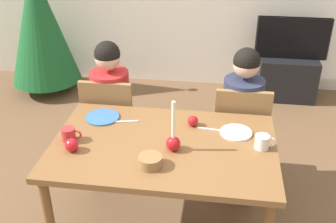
% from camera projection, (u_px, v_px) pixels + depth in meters
% --- Properties ---
extents(dining_table, '(1.40, 0.90, 0.75)m').
position_uv_depth(dining_table, '(164.00, 155.00, 2.57)').
color(dining_table, brown).
rests_on(dining_table, ground).
extents(chair_left, '(0.40, 0.40, 0.90)m').
position_uv_depth(chair_left, '(111.00, 122.00, 3.23)').
color(chair_left, olive).
rests_on(chair_left, ground).
extents(chair_right, '(0.40, 0.40, 0.90)m').
position_uv_depth(chair_right, '(240.00, 131.00, 3.11)').
color(chair_right, olive).
rests_on(chair_right, ground).
extents(person_left_child, '(0.30, 0.30, 1.17)m').
position_uv_depth(person_left_child, '(112.00, 113.00, 3.23)').
color(person_left_child, '#33384C').
rests_on(person_left_child, ground).
extents(person_right_child, '(0.30, 0.30, 1.17)m').
position_uv_depth(person_right_child, '(241.00, 122.00, 3.11)').
color(person_right_child, '#33384C').
rests_on(person_right_child, ground).
extents(tv_stand, '(0.64, 0.40, 0.48)m').
position_uv_depth(tv_stand, '(286.00, 78.00, 4.64)').
color(tv_stand, black).
rests_on(tv_stand, ground).
extents(tv, '(0.79, 0.05, 0.46)m').
position_uv_depth(tv, '(293.00, 38.00, 4.41)').
color(tv, black).
rests_on(tv, tv_stand).
extents(christmas_tree, '(0.79, 0.79, 1.56)m').
position_uv_depth(christmas_tree, '(39.00, 24.00, 4.52)').
color(christmas_tree, brown).
rests_on(christmas_tree, ground).
extents(candle_centerpiece, '(0.09, 0.09, 0.33)m').
position_uv_depth(candle_centerpiece, '(173.00, 140.00, 2.44)').
color(candle_centerpiece, red).
rests_on(candle_centerpiece, dining_table).
extents(plate_left, '(0.23, 0.23, 0.01)m').
position_uv_depth(plate_left, '(102.00, 117.00, 2.81)').
color(plate_left, teal).
rests_on(plate_left, dining_table).
extents(plate_right, '(0.21, 0.21, 0.01)m').
position_uv_depth(plate_right, '(236.00, 132.00, 2.63)').
color(plate_right, silver).
rests_on(plate_right, dining_table).
extents(mug_left, '(0.13, 0.09, 0.09)m').
position_uv_depth(mug_left, '(69.00, 134.00, 2.54)').
color(mug_left, '#B72D2D').
rests_on(mug_left, dining_table).
extents(mug_right, '(0.13, 0.09, 0.09)m').
position_uv_depth(mug_right, '(263.00, 142.00, 2.46)').
color(mug_right, silver).
rests_on(mug_right, dining_table).
extents(fork_left, '(0.18, 0.05, 0.01)m').
position_uv_depth(fork_left, '(125.00, 122.00, 2.76)').
color(fork_left, silver).
rests_on(fork_left, dining_table).
extents(fork_right, '(0.18, 0.03, 0.01)m').
position_uv_depth(fork_right, '(211.00, 129.00, 2.67)').
color(fork_right, silver).
rests_on(fork_right, dining_table).
extents(bowl_walnuts, '(0.14, 0.14, 0.07)m').
position_uv_depth(bowl_walnuts, '(150.00, 161.00, 2.31)').
color(bowl_walnuts, olive).
rests_on(bowl_walnuts, dining_table).
extents(apple_near_candle, '(0.08, 0.08, 0.08)m').
position_uv_depth(apple_near_candle, '(72.00, 145.00, 2.44)').
color(apple_near_candle, red).
rests_on(apple_near_candle, dining_table).
extents(apple_by_left_plate, '(0.07, 0.07, 0.07)m').
position_uv_depth(apple_by_left_plate, '(193.00, 121.00, 2.70)').
color(apple_by_left_plate, red).
rests_on(apple_by_left_plate, dining_table).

